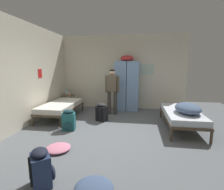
# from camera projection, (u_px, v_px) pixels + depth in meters

# --- Properties ---
(ground_plane) EXTENTS (8.86, 8.86, 0.00)m
(ground_plane) POSITION_uv_depth(u_px,v_px,m) (110.00, 135.00, 4.16)
(ground_plane) COLOR slate
(room_backdrop) EXTENTS (4.89, 5.60, 2.88)m
(room_backdrop) POSITION_uv_depth(u_px,v_px,m) (78.00, 74.00, 5.39)
(room_backdrop) COLOR beige
(room_backdrop) RESTS_ON ground_plane
(locker_bank) EXTENTS (0.90, 0.55, 2.07)m
(locker_bank) POSITION_uv_depth(u_px,v_px,m) (127.00, 85.00, 6.38)
(locker_bank) COLOR #7A9ECC
(locker_bank) RESTS_ON ground_plane
(shelf_unit) EXTENTS (0.38, 0.30, 0.57)m
(shelf_unit) POSITION_uv_depth(u_px,v_px,m) (68.00, 100.00, 6.68)
(shelf_unit) COLOR brown
(shelf_unit) RESTS_ON ground_plane
(bed_left_rear) EXTENTS (0.90, 1.90, 0.49)m
(bed_left_rear) POSITION_uv_depth(u_px,v_px,m) (61.00, 106.00, 5.51)
(bed_left_rear) COLOR #473828
(bed_left_rear) RESTS_ON ground_plane
(bed_right) EXTENTS (0.90, 1.90, 0.49)m
(bed_right) POSITION_uv_depth(u_px,v_px,m) (181.00, 114.00, 4.57)
(bed_right) COLOR #473828
(bed_right) RESTS_ON ground_plane
(bedding_heap) EXTENTS (0.62, 0.88, 0.25)m
(bedding_heap) POSITION_uv_depth(u_px,v_px,m) (188.00, 108.00, 4.29)
(bedding_heap) COLOR slate
(bedding_heap) RESTS_ON bed_right
(person_traveler) EXTENTS (0.50, 0.24, 1.58)m
(person_traveler) POSITION_uv_depth(u_px,v_px,m) (112.00, 87.00, 5.78)
(person_traveler) COLOR #3D3833
(person_traveler) RESTS_ON ground_plane
(water_bottle) EXTENTS (0.07, 0.07, 0.21)m
(water_bottle) POSITION_uv_depth(u_px,v_px,m) (66.00, 92.00, 6.65)
(water_bottle) COLOR #B2DBEA
(water_bottle) RESTS_ON shelf_unit
(lotion_bottle) EXTENTS (0.05, 0.05, 0.17)m
(lotion_bottle) POSITION_uv_depth(u_px,v_px,m) (69.00, 93.00, 6.57)
(lotion_bottle) COLOR beige
(lotion_bottle) RESTS_ON shelf_unit
(backpack_black) EXTENTS (0.39, 0.40, 0.55)m
(backpack_black) POSITION_uv_depth(u_px,v_px,m) (102.00, 113.00, 5.19)
(backpack_black) COLOR black
(backpack_black) RESTS_ON ground_plane
(backpack_teal) EXTENTS (0.36, 0.37, 0.55)m
(backpack_teal) POSITION_uv_depth(u_px,v_px,m) (69.00, 120.00, 4.43)
(backpack_teal) COLOR #23666B
(backpack_teal) RESTS_ON ground_plane
(backpack_navy) EXTENTS (0.42, 0.41, 0.55)m
(backpack_navy) POSITION_uv_depth(u_px,v_px,m) (42.00, 168.00, 2.35)
(backpack_navy) COLOR navy
(backpack_navy) RESTS_ON ground_plane
(clothes_pile_pink) EXTENTS (0.49, 0.49, 0.09)m
(clothes_pile_pink) POSITION_uv_depth(u_px,v_px,m) (58.00, 148.00, 3.38)
(clothes_pile_pink) COLOR pink
(clothes_pile_pink) RESTS_ON ground_plane
(clothes_pile_denim) EXTENTS (0.53, 0.51, 0.13)m
(clothes_pile_denim) POSITION_uv_depth(u_px,v_px,m) (94.00, 188.00, 2.24)
(clothes_pile_denim) COLOR #42567A
(clothes_pile_denim) RESTS_ON ground_plane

